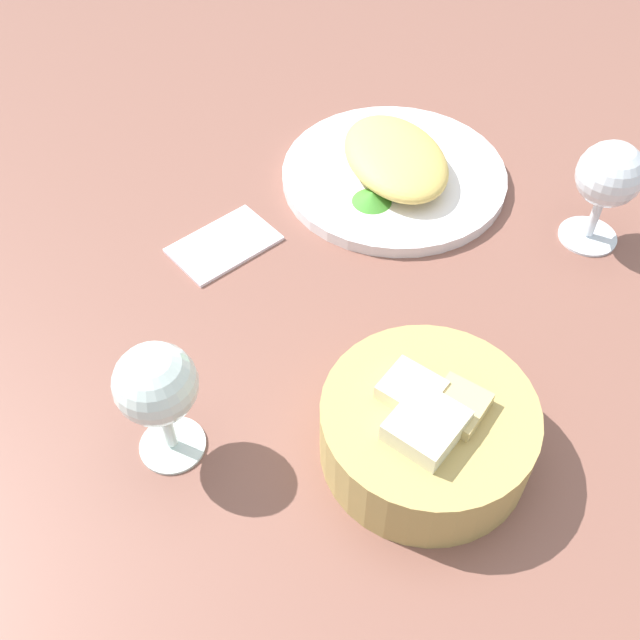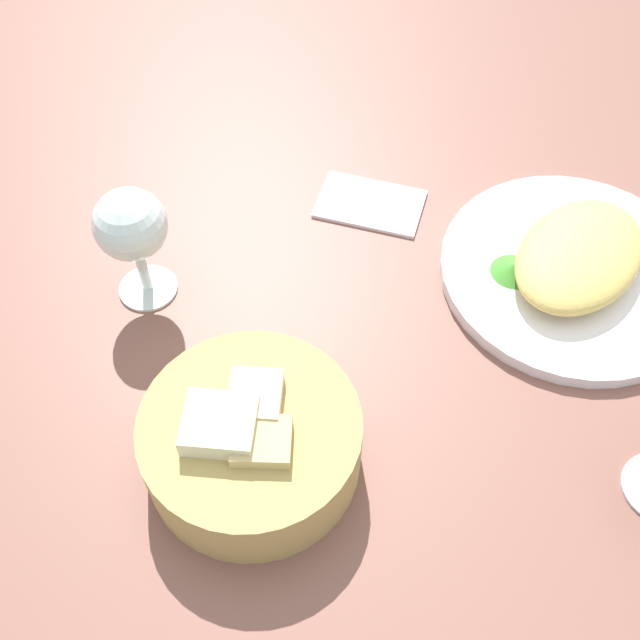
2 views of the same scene
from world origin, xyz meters
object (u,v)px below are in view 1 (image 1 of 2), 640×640
Objects in this scene: bread_basket at (427,430)px; wine_glass_near at (157,389)px; plate at (394,175)px; wine_glass_far at (608,179)px; folded_napkin at (225,241)px.

bread_basket is 1.42× the size of wine_glass_near.
bread_basket reaches higher than plate.
wine_glass_far is (-35.75, 33.77, -0.55)cm from wine_glass_near.
wine_glass_far is (-30.84, 12.90, 4.55)cm from bread_basket.
plate is at bearing 163.87° from wine_glass_near.
bread_basket is 22.04cm from wine_glass_near.
plate is at bearing -165.14° from bread_basket.
wine_glass_far is (4.25, 22.21, 7.25)cm from plate.
folded_napkin is at bearing -171.02° from wine_glass_near.
plate is 42.36cm from wine_glass_near.
plate reaches higher than folded_napkin.
wine_glass_far is 1.09× the size of folded_napkin.
bread_basket is 1.61× the size of folded_napkin.
folded_napkin is at bearing -128.97° from bread_basket.
folded_napkin is (-24.99, -3.95, -8.10)cm from wine_glass_near.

